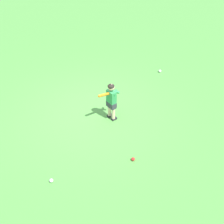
{
  "coord_description": "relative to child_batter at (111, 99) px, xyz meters",
  "views": [
    {
      "loc": [
        -0.27,
        5.71,
        4.62
      ],
      "look_at": [
        -0.56,
        0.53,
        0.45
      ],
      "focal_mm": 42.7,
      "sensor_mm": 36.0,
      "label": 1
    }
  ],
  "objects": [
    {
      "name": "ground_plane",
      "position": [
        0.56,
        -0.23,
        -0.65
      ],
      "size": [
        40.0,
        40.0,
        0.0
      ],
      "primitive_type": "plane",
      "color": "#519942"
    },
    {
      "name": "child_batter",
      "position": [
        0.0,
        0.0,
        0.0
      ],
      "size": [
        0.56,
        0.41,
        1.08
      ],
      "color": "#232328",
      "rests_on": "ground"
    },
    {
      "name": "play_ball_by_bucket",
      "position": [
        -0.41,
        1.51,
        -0.61
      ],
      "size": [
        0.08,
        0.08,
        0.08
      ],
      "primitive_type": "sphere",
      "color": "red",
      "rests_on": "ground"
    },
    {
      "name": "play_ball_midfield",
      "position": [
        1.36,
        1.99,
        -0.61
      ],
      "size": [
        0.08,
        0.08,
        0.08
      ],
      "primitive_type": "sphere",
      "color": "white",
      "rests_on": "ground"
    },
    {
      "name": "play_ball_near_batter",
      "position": [
        -1.78,
        -2.33,
        -0.6
      ],
      "size": [
        0.09,
        0.09,
        0.09
      ],
      "primitive_type": "sphere",
      "color": "white",
      "rests_on": "ground"
    }
  ]
}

